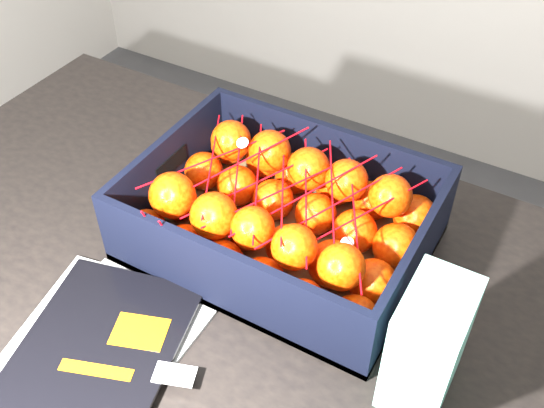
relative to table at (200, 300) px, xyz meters
The scene contains 7 objects.
room_shell 0.70m from the table, 53.30° to the right, with size 3.54×3.54×2.50m.
table is the anchor object (origin of this frame).
magazine_stack 0.24m from the table, 95.51° to the right, with size 0.29×0.32×0.02m.
produce_crate 0.20m from the table, 45.49° to the left, with size 0.45×0.33×0.13m.
clementine_heap 0.22m from the table, 44.63° to the left, with size 0.43×0.31×0.13m.
mesh_net 0.25m from the table, 44.74° to the left, with size 0.37×0.30×0.09m.
retail_carton 0.43m from the table, ahead, with size 0.08×0.12×0.18m, color white.
Camera 1 is at (0.23, -0.24, 1.50)m, focal length 41.94 mm.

